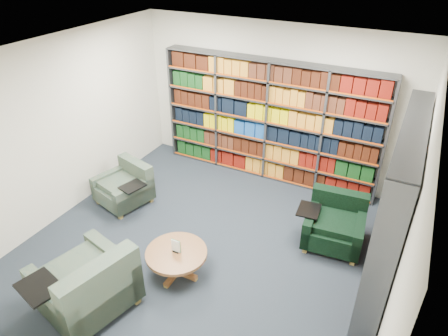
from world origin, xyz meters
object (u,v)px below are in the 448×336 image
at_px(chair_teal_front, 89,288).
at_px(coffee_table, 177,256).
at_px(chair_teal_left, 127,187).
at_px(chair_green_right, 335,224).

distance_m(chair_teal_front, coffee_table, 1.15).
height_order(chair_teal_left, coffee_table, chair_teal_left).
xyz_separation_m(chair_green_right, chair_teal_front, (-2.30, -2.63, 0.07)).
bearing_deg(chair_teal_front, chair_teal_left, 118.37).
bearing_deg(chair_teal_left, coffee_table, -32.00).
distance_m(chair_green_right, chair_teal_front, 3.50).
bearing_deg(coffee_table, chair_teal_front, -121.13).
distance_m(chair_teal_left, chair_green_right, 3.46).
relative_size(chair_teal_left, chair_green_right, 1.00).
bearing_deg(chair_green_right, chair_teal_front, -131.21).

